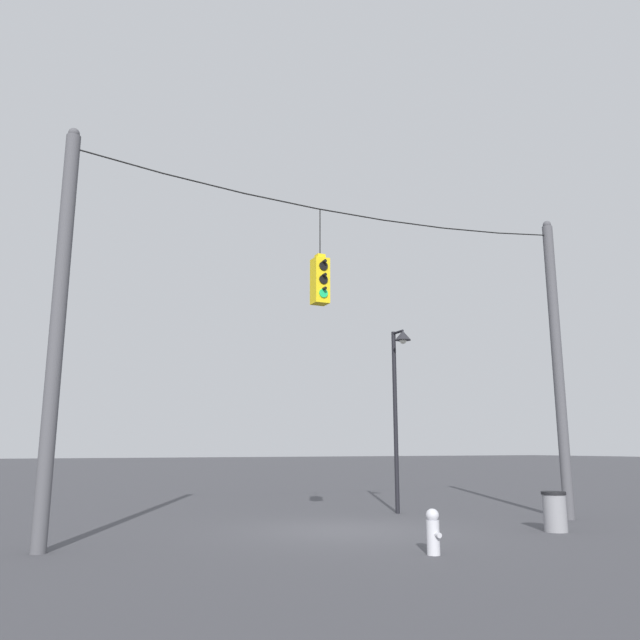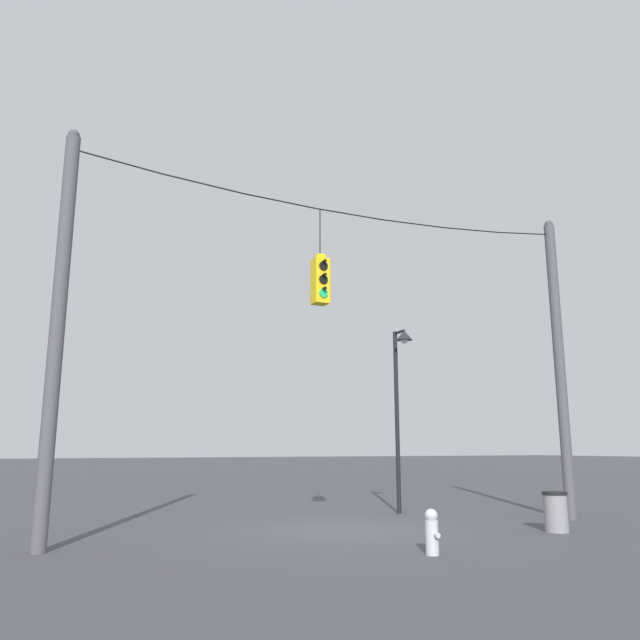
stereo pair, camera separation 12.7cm
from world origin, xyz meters
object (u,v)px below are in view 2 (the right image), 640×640
utility_pole_right (559,363)px  traffic_light_over_intersection (320,280)px  fire_hydrant (432,531)px  utility_pole_left (57,328)px  trash_bin (556,512)px  street_lamp (400,379)px

utility_pole_right → traffic_light_over_intersection: size_ratio=3.56×
utility_pole_right → fire_hydrant: 7.64m
utility_pole_left → fire_hydrant: (6.02, -2.93, -3.54)m
trash_bin → utility_pole_left: bearing=171.1°
utility_pole_left → traffic_light_over_intersection: utility_pole_left is taller
traffic_light_over_intersection → utility_pole_right: bearing=0.1°
trash_bin → fire_hydrant: bearing=-161.8°
utility_pole_right → trash_bin: 4.35m
traffic_light_over_intersection → street_lamp: traffic_light_over_intersection is taller
utility_pole_right → traffic_light_over_intersection: (-6.86, -0.01, 1.48)m
utility_pole_left → fire_hydrant: 7.58m
traffic_light_over_intersection → street_lamp: 5.03m
utility_pole_left → utility_pole_right: (12.13, 0.00, 0.00)m
utility_pole_left → street_lamp: 9.47m
fire_hydrant → traffic_light_over_intersection: bearing=104.4°
traffic_light_over_intersection → fire_hydrant: traffic_light_over_intersection is taller
traffic_light_over_intersection → fire_hydrant: size_ratio=2.94×
traffic_light_over_intersection → utility_pole_left: bearing=179.9°
utility_pole_right → street_lamp: 4.22m
utility_pole_left → street_lamp: size_ratio=1.56×
utility_pole_left → traffic_light_over_intersection: bearing=-0.1°
utility_pole_right → fire_hydrant: size_ratio=10.45×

